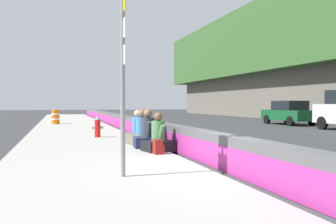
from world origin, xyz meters
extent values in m
plane|color=#353538|center=(0.00, 0.00, 0.00)|extent=(160.00, 160.00, 0.00)
cube|color=#A8A59E|center=(0.00, 2.65, 0.07)|extent=(80.00, 4.40, 0.14)
cube|color=#545456|center=(0.00, 0.00, 0.42)|extent=(76.00, 0.44, 0.85)
cube|color=#B2338C|center=(0.00, 0.23, 0.38)|extent=(74.48, 0.01, 0.54)
cylinder|color=gray|center=(-0.39, 2.32, 1.94)|extent=(0.09, 0.09, 3.60)
cube|color=yellow|center=(-0.39, 2.30, 3.44)|extent=(0.44, 0.02, 0.36)
cube|color=black|center=(-0.39, 2.29, 3.44)|extent=(0.30, 0.01, 0.10)
cube|color=white|center=(-0.39, 2.30, 2.94)|extent=(0.44, 0.02, 0.36)
cube|color=black|center=(-0.39, 2.29, 2.94)|extent=(0.30, 0.01, 0.10)
cube|color=white|center=(-0.39, 2.30, 2.44)|extent=(0.44, 0.02, 0.36)
cube|color=black|center=(-0.39, 2.29, 2.44)|extent=(0.30, 0.01, 0.10)
cylinder|color=red|center=(7.89, 1.97, 0.50)|extent=(0.24, 0.24, 0.72)
cone|color=gray|center=(7.89, 1.97, 0.94)|extent=(0.26, 0.26, 0.16)
cylinder|color=gray|center=(7.89, 1.80, 0.54)|extent=(0.10, 0.12, 0.10)
cylinder|color=gray|center=(7.89, 2.14, 0.54)|extent=(0.10, 0.12, 0.10)
cube|color=black|center=(2.97, 0.72, 0.29)|extent=(0.84, 0.94, 0.30)
cylinder|color=#4C8951|center=(2.97, 0.72, 0.73)|extent=(0.39, 0.39, 0.58)
sphere|color=brown|center=(2.97, 0.72, 1.15)|extent=(0.25, 0.25, 0.25)
cylinder|color=#4C8951|center=(3.18, 0.77, 0.67)|extent=(0.32, 0.19, 0.51)
cylinder|color=#4C8951|center=(2.76, 0.68, 0.67)|extent=(0.32, 0.19, 0.51)
cube|color=#23284C|center=(3.91, 0.80, 0.30)|extent=(0.81, 0.93, 0.33)
cylinder|color=#333842|center=(3.91, 0.80, 0.77)|extent=(0.42, 0.42, 0.62)
sphere|color=#8E6647|center=(3.91, 0.80, 1.22)|extent=(0.27, 0.27, 0.27)
cylinder|color=#333842|center=(4.14, 0.78, 0.71)|extent=(0.33, 0.17, 0.54)
cylinder|color=#333842|center=(3.68, 0.82, 0.71)|extent=(0.33, 0.17, 0.54)
cube|color=#706651|center=(4.83, 0.79, 0.30)|extent=(0.95, 1.03, 0.32)
cylinder|color=#427FB7|center=(4.83, 0.79, 0.76)|extent=(0.41, 0.41, 0.60)
sphere|color=#8E6647|center=(4.83, 0.79, 1.19)|extent=(0.26, 0.26, 0.26)
cylinder|color=#427FB7|center=(5.05, 0.86, 0.70)|extent=(0.34, 0.23, 0.53)
cylinder|color=#427FB7|center=(4.62, 0.72, 0.70)|extent=(0.34, 0.23, 0.53)
cube|color=#706651|center=(5.79, 0.74, 0.29)|extent=(0.85, 0.95, 0.31)
cylinder|color=#427FB7|center=(5.79, 0.74, 0.74)|extent=(0.39, 0.39, 0.58)
sphere|color=beige|center=(5.79, 0.74, 1.16)|extent=(0.26, 0.26, 0.26)
cylinder|color=#427FB7|center=(6.00, 0.78, 0.68)|extent=(0.32, 0.19, 0.51)
cylinder|color=#427FB7|center=(5.57, 0.70, 0.68)|extent=(0.32, 0.19, 0.51)
cube|color=maroon|center=(2.39, 0.89, 0.34)|extent=(0.32, 0.22, 0.40)
cube|color=maroon|center=(2.39, 0.75, 0.28)|extent=(0.22, 0.06, 0.20)
cylinder|color=orange|center=(18.33, 3.70, 0.61)|extent=(0.52, 0.52, 0.95)
cylinder|color=white|center=(18.33, 3.70, 0.80)|extent=(0.54, 0.54, 0.10)
cylinder|color=white|center=(18.33, 3.70, 0.47)|extent=(0.54, 0.54, 0.10)
cylinder|color=black|center=(10.51, -11.22, 0.38)|extent=(0.76, 0.23, 0.76)
cube|color=#145128|center=(15.26, -12.27, 0.69)|extent=(4.51, 1.82, 0.72)
cube|color=black|center=(15.16, -12.27, 1.38)|extent=(2.21, 1.63, 0.66)
cylinder|color=black|center=(16.70, -11.41, 0.33)|extent=(0.66, 0.22, 0.66)
cylinder|color=black|center=(16.70, -13.14, 0.33)|extent=(0.66, 0.22, 0.66)
cylinder|color=black|center=(13.82, -11.40, 0.33)|extent=(0.66, 0.22, 0.66)
cylinder|color=black|center=(13.82, -13.13, 0.33)|extent=(0.66, 0.22, 0.66)
camera|label=1|loc=(-7.25, 3.48, 1.53)|focal=39.07mm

